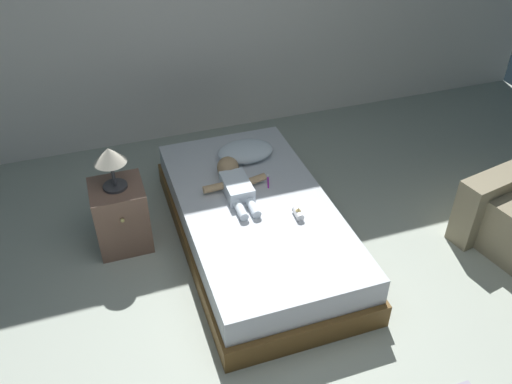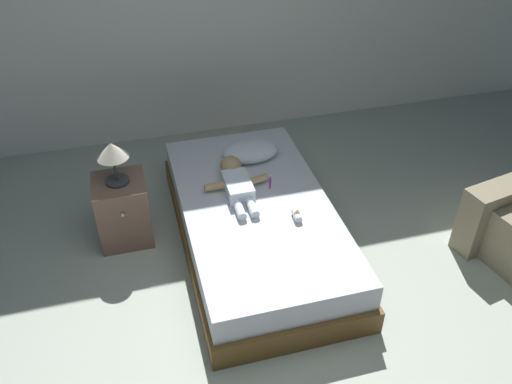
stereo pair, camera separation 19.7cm
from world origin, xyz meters
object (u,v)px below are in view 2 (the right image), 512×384
nightstand (123,210)px  lamp (112,153)px  pillow (250,151)px  toothbrush (270,182)px  baby (236,181)px  bed (256,224)px  baby_bottle (297,215)px

nightstand → lamp: 0.51m
pillow → toothbrush: pillow is taller
baby → toothbrush: bearing=0.7°
bed → toothbrush: 0.35m
toothbrush → pillow: bearing=99.7°
baby → nightstand: bearing=172.3°
pillow → lamp: lamp is taller
baby → bed: bearing=-65.9°
nightstand → baby: bearing=-7.7°
baby → nightstand: (-0.85, 0.12, -0.19)m
lamp → baby_bottle: 1.36m
pillow → lamp: 1.13m
pillow → baby: 0.43m
bed → lamp: bearing=160.8°
lamp → nightstand: bearing=-90.0°
baby_bottle → pillow: bearing=98.2°
nightstand → baby_bottle: nightstand is taller
pillow → lamp: (-1.06, -0.26, 0.31)m
baby → toothbrush: size_ratio=4.31×
lamp → baby_bottle: bearing=-26.0°
pillow → nightstand: (-1.06, -0.26, -0.19)m
bed → baby_bottle: 0.40m
toothbrush → lamp: lamp is taller
bed → baby: 0.35m
pillow → baby_bottle: size_ratio=4.01×
pillow → baby: baby is taller
baby → lamp: size_ratio=1.98×
bed → pillow: pillow is taller
pillow → toothbrush: bearing=-80.3°
lamp → bed: bearing=-19.2°
nightstand → pillow: bearing=13.6°
bed → baby: size_ratio=3.23×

